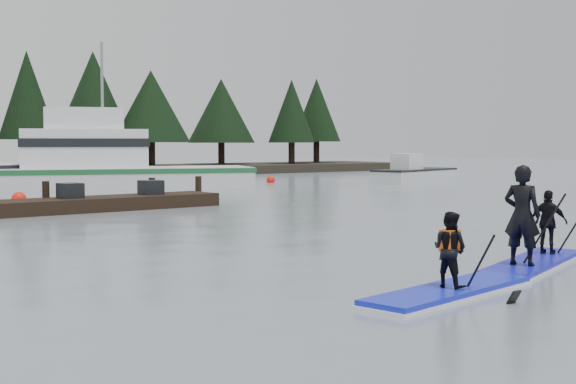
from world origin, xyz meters
TOP-DOWN VIEW (x-y plane):
  - ground at (0.00, 0.00)m, footprint 160.00×160.00m
  - fishing_boat_medium at (4.84, 27.64)m, footprint 13.69×7.72m
  - skiff at (21.41, 23.03)m, footprint 6.76×3.60m
  - floating_dock at (-3.12, 15.81)m, footprint 13.65×2.57m
  - buoy_c at (14.64, 27.73)m, footprint 0.48×0.48m
  - buoy_b at (-1.83, 20.58)m, footprint 0.56×0.56m
  - paddleboard_solo at (-2.35, -1.32)m, footprint 3.58×1.47m
  - paddleboard_duo at (0.94, -0.34)m, footprint 3.74×2.10m

SIDE VIEW (x-z plane):
  - ground at x=0.00m, z-range 0.00..0.00m
  - buoy_c at x=14.64m, z-range -0.24..0.24m
  - buoy_b at x=-1.83m, z-range -0.28..0.28m
  - floating_dock at x=-3.12m, z-range 0.00..0.45m
  - paddleboard_solo at x=-2.35m, z-range -0.54..1.22m
  - skiff at x=21.41m, z-range 0.00..0.76m
  - fishing_boat_medium at x=4.84m, z-range -3.45..4.57m
  - paddleboard_duo at x=0.94m, z-range -0.56..1.80m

